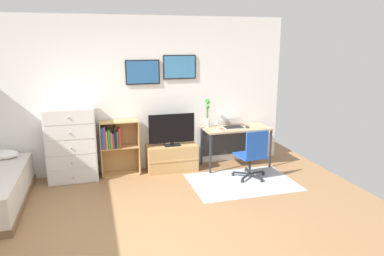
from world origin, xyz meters
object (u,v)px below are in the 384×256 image
at_px(desk, 234,133).
at_px(laptop, 232,123).
at_px(wine_glass, 217,122).
at_px(television, 172,130).
at_px(dresser, 72,144).
at_px(bookshelf, 116,144).
at_px(bamboo_vase, 207,114).
at_px(tv_stand, 172,158).
at_px(computer_mouse, 247,127).
at_px(office_chair, 253,153).

xyz_separation_m(desk, laptop, (-0.06, -0.02, 0.20)).
relative_size(desk, laptop, 3.05).
bearing_deg(wine_glass, television, 169.44).
distance_m(television, laptop, 1.13).
height_order(dresser, bookshelf, dresser).
relative_size(bamboo_vase, wine_glass, 2.90).
height_order(dresser, desk, dresser).
relative_size(tv_stand, wine_glass, 4.95).
bearing_deg(wine_glass, computer_mouse, -0.67).
height_order(bookshelf, wine_glass, bookshelf).
bearing_deg(laptop, bamboo_vase, 166.23).
height_order(dresser, tv_stand, dresser).
relative_size(desk, wine_glass, 6.76).
bearing_deg(wine_glass, office_chair, -56.63).
xyz_separation_m(dresser, office_chair, (2.89, -0.79, -0.17)).
relative_size(dresser, computer_mouse, 12.00).
bearing_deg(dresser, computer_mouse, -3.00).
bearing_deg(bookshelf, computer_mouse, -5.56).
bearing_deg(bookshelf, laptop, -2.42).
height_order(tv_stand, desk, desk).
height_order(bookshelf, tv_stand, bookshelf).
bearing_deg(bookshelf, wine_glass, -7.19).
bearing_deg(television, laptop, -0.71).
bearing_deg(desk, bamboo_vase, 169.95).
bearing_deg(television, bookshelf, 175.59).
distance_m(laptop, computer_mouse, 0.28).
xyz_separation_m(bookshelf, desk, (2.16, -0.07, 0.05)).
xyz_separation_m(dresser, laptop, (2.82, -0.02, 0.18)).
relative_size(bookshelf, laptop, 2.39).
distance_m(bookshelf, office_chair, 2.34).
bearing_deg(office_chair, tv_stand, 140.90).
distance_m(desk, wine_glass, 0.51).
height_order(television, desk, television).
xyz_separation_m(dresser, desk, (2.88, 0.00, -0.02)).
bearing_deg(computer_mouse, bamboo_vase, 159.84).
distance_m(bookshelf, bamboo_vase, 1.71).
bearing_deg(television, office_chair, -32.98).
relative_size(dresser, bookshelf, 1.30).
bearing_deg(bamboo_vase, desk, -10.05).
xyz_separation_m(tv_stand, wine_glass, (0.79, -0.17, 0.64)).
relative_size(television, wine_glass, 4.55).
distance_m(television, office_chair, 1.47).
bearing_deg(laptop, television, 179.72).
xyz_separation_m(television, laptop, (1.13, -0.01, 0.05)).
distance_m(computer_mouse, wine_glass, 0.60).
bearing_deg(bookshelf, bamboo_vase, 0.79).
height_order(computer_mouse, bamboo_vase, bamboo_vase).
height_order(desk, office_chair, office_chair).
distance_m(office_chair, bamboo_vase, 1.14).
bearing_deg(tv_stand, wine_glass, -12.13).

